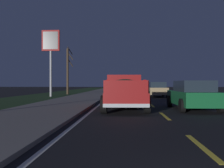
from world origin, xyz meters
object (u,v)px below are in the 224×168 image
object	(u,v)px
pickup_truck	(124,91)
sedan_tan	(157,89)
bare_tree_far	(68,70)
gas_price_sign	(51,47)
sedan_green	(192,95)

from	to	relation	value
pickup_truck	sedan_tan	xyz separation A→B (m)	(12.80, -3.37, -0.20)
bare_tree_far	gas_price_sign	bearing A→B (deg)	175.74
sedan_tan	gas_price_sign	size ratio (longest dim) A/B	0.62
sedan_tan	sedan_green	bearing A→B (deg)	-178.83
gas_price_sign	pickup_truck	bearing A→B (deg)	-147.54
pickup_truck	gas_price_sign	world-z (taller)	gas_price_sign
sedan_green	gas_price_sign	bearing A→B (deg)	42.94
sedan_tan	gas_price_sign	world-z (taller)	gas_price_sign
bare_tree_far	pickup_truck	bearing A→B (deg)	-157.79
sedan_green	pickup_truck	bearing A→B (deg)	90.11
sedan_tan	bare_tree_far	distance (m)	12.30
pickup_truck	bare_tree_far	size ratio (longest dim) A/B	0.88
pickup_truck	sedan_green	bearing A→B (deg)	-89.89
pickup_truck	sedan_green	world-z (taller)	pickup_truck
pickup_truck	sedan_tan	bearing A→B (deg)	-14.74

